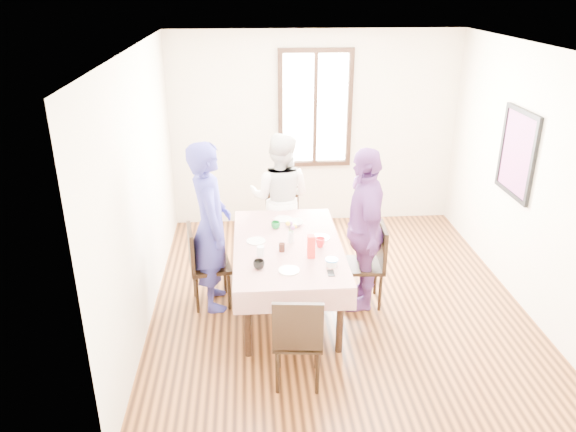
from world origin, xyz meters
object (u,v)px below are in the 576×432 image
at_px(chair_left, 210,266).
at_px(chair_far, 281,224).
at_px(dining_table, 288,277).
at_px(chair_right, 363,265).
at_px(person_left, 210,227).
at_px(person_far, 281,198).
at_px(chair_near, 298,337).
at_px(person_right, 363,229).

bearing_deg(chair_left, chair_far, 132.12).
xyz_separation_m(dining_table, chair_left, (-0.82, 0.16, 0.08)).
distance_m(chair_left, chair_right, 1.65).
distance_m(chair_right, person_left, 1.69).
height_order(chair_far, person_far, person_far).
xyz_separation_m(chair_near, person_right, (0.80, 1.25, 0.43)).
distance_m(chair_near, person_left, 1.64).
xyz_separation_m(dining_table, person_far, (0.00, 1.17, 0.44)).
relative_size(dining_table, chair_far, 1.91).
xyz_separation_m(chair_right, person_far, (-0.82, 1.12, 0.36)).
bearing_deg(chair_right, chair_left, 90.41).
xyz_separation_m(person_left, person_right, (1.60, -0.11, -0.03)).
xyz_separation_m(chair_left, chair_right, (1.64, -0.11, 0.00)).
relative_size(chair_far, person_right, 0.52).
xyz_separation_m(chair_right, person_left, (-1.62, 0.11, 0.46)).
relative_size(person_left, person_right, 1.04).
distance_m(chair_left, chair_far, 1.32).
bearing_deg(chair_near, dining_table, 95.53).
xyz_separation_m(chair_near, person_far, (0.00, 2.36, 0.36)).
relative_size(chair_near, person_right, 0.52).
distance_m(chair_left, chair_near, 1.58).
bearing_deg(dining_table, chair_near, -90.00).
bearing_deg(dining_table, chair_right, 3.78).
height_order(chair_left, person_left, person_left).
distance_m(dining_table, chair_right, 0.83).
distance_m(person_left, person_far, 1.29).
xyz_separation_m(chair_far, person_left, (-0.80, -1.03, 0.46)).
height_order(chair_right, chair_far, same).
relative_size(chair_far, chair_near, 1.00).
distance_m(chair_right, chair_far, 1.40).
bearing_deg(chair_near, chair_right, 62.17).
xyz_separation_m(chair_left, chair_near, (0.82, -1.36, 0.00)).
relative_size(chair_left, person_right, 0.52).
relative_size(person_far, person_right, 0.92).
bearing_deg(chair_left, person_left, 80.68).
relative_size(chair_near, person_left, 0.50).
height_order(dining_table, person_far, person_far).
bearing_deg(chair_far, person_left, 61.31).
distance_m(chair_right, chair_near, 1.49).
bearing_deg(person_right, chair_near, -30.45).
height_order(chair_left, chair_near, same).
xyz_separation_m(person_left, person_far, (0.80, 1.01, -0.10)).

